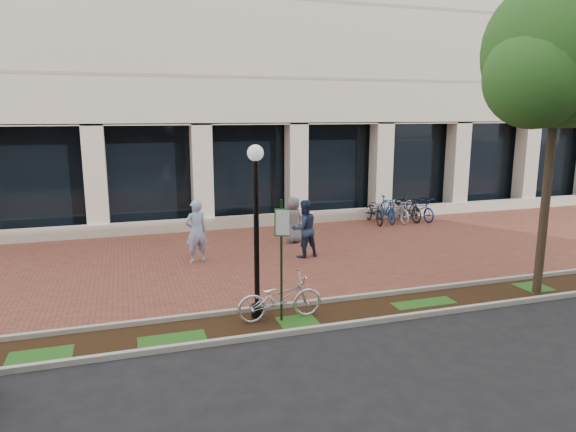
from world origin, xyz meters
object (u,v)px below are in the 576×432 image
object	(u,v)px
pedestrian_left	(196,231)
pedestrian_mid	(304,229)
parking_sign	(282,246)
bike_rack_cluster	(398,210)
locked_bicycle	(280,298)
pedestrian_right	(293,220)
street_tree	(560,62)
lamppost	(256,222)
bollard	(393,211)

from	to	relation	value
pedestrian_left	pedestrian_mid	size ratio (longest dim) A/B	1.05
parking_sign	bike_rack_cluster	distance (m)	11.96
pedestrian_left	pedestrian_mid	bearing A→B (deg)	156.92
pedestrian_left	parking_sign	bearing A→B (deg)	87.06
pedestrian_mid	bike_rack_cluster	bearing A→B (deg)	-155.07
locked_bicycle	bike_rack_cluster	size ratio (longest dim) A/B	0.64
parking_sign	bike_rack_cluster	size ratio (longest dim) A/B	0.90
pedestrian_mid	pedestrian_right	world-z (taller)	pedestrian_mid
street_tree	pedestrian_right	xyz separation A→B (m)	(-4.43, 6.97, -4.98)
lamppost	locked_bicycle	bearing A→B (deg)	-33.31
parking_sign	pedestrian_left	world-z (taller)	parking_sign
locked_bicycle	pedestrian_mid	world-z (taller)	pedestrian_mid
bollard	locked_bicycle	bearing A→B (deg)	-131.63
street_tree	bike_rack_cluster	world-z (taller)	street_tree
pedestrian_left	street_tree	bearing A→B (deg)	130.42
street_tree	bike_rack_cluster	xyz separation A→B (m)	(1.01, 9.08, -5.30)
street_tree	pedestrian_mid	bearing A→B (deg)	132.91
locked_bicycle	pedestrian_left	bearing A→B (deg)	11.54
lamppost	pedestrian_right	distance (m)	7.15
pedestrian_mid	pedestrian_left	bearing A→B (deg)	-17.93
street_tree	bollard	size ratio (longest dim) A/B	8.26
locked_bicycle	bollard	xyz separation A→B (m)	(7.77, 8.74, -0.04)
parking_sign	street_tree	distance (m)	8.07
parking_sign	pedestrian_mid	world-z (taller)	parking_sign
street_tree	bollard	world-z (taller)	street_tree
parking_sign	lamppost	bearing A→B (deg)	162.17
parking_sign	bollard	world-z (taller)	parking_sign
pedestrian_mid	pedestrian_right	distance (m)	1.93
street_tree	lamppost	bearing A→B (deg)	175.19
parking_sign	lamppost	xyz separation A→B (m)	(-0.47, 0.39, 0.50)
lamppost	bollard	xyz separation A→B (m)	(8.22, 8.45, -1.75)
street_tree	pedestrian_right	bearing A→B (deg)	122.45
parking_sign	locked_bicycle	xyz separation A→B (m)	(-0.01, 0.10, -1.22)
bollard	bike_rack_cluster	xyz separation A→B (m)	(0.20, 0.01, 0.04)
lamppost	pedestrian_mid	distance (m)	5.36
bike_rack_cluster	pedestrian_right	bearing A→B (deg)	-158.47
pedestrian_mid	parking_sign	bearing A→B (deg)	54.89
locked_bicycle	bike_rack_cluster	bearing A→B (deg)	-43.27
parking_sign	pedestrian_right	world-z (taller)	parking_sign
pedestrian_right	parking_sign	bearing A→B (deg)	48.61
locked_bicycle	pedestrian_right	bearing A→B (deg)	-21.77
locked_bicycle	pedestrian_right	world-z (taller)	pedestrian_right
locked_bicycle	pedestrian_mid	xyz separation A→B (m)	(2.26, 4.73, 0.42)
pedestrian_left	pedestrian_mid	world-z (taller)	pedestrian_left
lamppost	bike_rack_cluster	bearing A→B (deg)	45.10
bollard	street_tree	bearing A→B (deg)	-95.08
locked_bicycle	pedestrian_right	xyz separation A→B (m)	(2.53, 6.65, 0.32)
pedestrian_mid	bike_rack_cluster	size ratio (longest dim) A/B	0.61
lamppost	locked_bicycle	size ratio (longest dim) A/B	1.99
pedestrian_right	bollard	bearing A→B (deg)	-179.13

